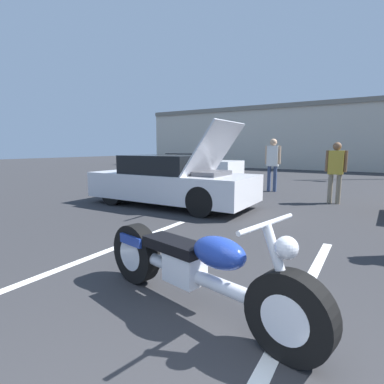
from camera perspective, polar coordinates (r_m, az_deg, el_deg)
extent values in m
cube|color=white|center=(4.30, -19.36, -11.85)|extent=(0.12, 4.63, 0.01)
cube|color=white|center=(2.96, 18.44, -21.56)|extent=(0.12, 4.63, 0.01)
cube|color=beige|center=(22.80, 31.12, 9.11)|extent=(32.00, 4.00, 4.40)
cube|color=slate|center=(22.95, 31.52, 14.22)|extent=(32.00, 4.20, 0.30)
cylinder|color=black|center=(2.32, 18.06, -21.52)|extent=(0.66, 0.29, 0.64)
cylinder|color=black|center=(3.40, -10.64, -11.36)|extent=(0.66, 0.29, 0.64)
cylinder|color=silver|center=(2.32, 18.06, -21.52)|extent=(0.38, 0.24, 0.35)
cylinder|color=silver|center=(3.40, -10.64, -11.36)|extent=(0.38, 0.24, 0.35)
cylinder|color=silver|center=(2.76, 0.58, -15.63)|extent=(1.50, 0.45, 0.12)
cube|color=silver|center=(2.83, -1.44, -14.12)|extent=(0.40, 0.31, 0.28)
ellipsoid|color=navy|center=(2.49, 5.15, -11.43)|extent=(0.55, 0.38, 0.26)
cube|color=black|center=(2.86, -3.37, -10.06)|extent=(0.69, 0.39, 0.10)
cube|color=navy|center=(3.31, -10.27, -8.70)|extent=(0.39, 0.29, 0.10)
cylinder|color=silver|center=(2.21, 16.32, -13.64)|extent=(0.31, 0.13, 0.63)
cylinder|color=silver|center=(2.17, 14.14, -5.85)|extent=(0.19, 0.69, 0.04)
sphere|color=silver|center=(2.14, 17.57, -10.08)|extent=(0.16, 0.16, 0.16)
cylinder|color=silver|center=(3.12, -3.51, -13.93)|extent=(1.15, 0.34, 0.09)
cube|color=silver|center=(7.63, -3.94, 1.20)|extent=(4.22, 1.76, 0.64)
cube|color=black|center=(7.68, -5.01, 5.32)|extent=(1.90, 1.58, 0.45)
cylinder|color=black|center=(6.33, 1.71, -1.86)|extent=(0.66, 0.22, 0.66)
cylinder|color=black|center=(7.67, 7.40, -0.11)|extent=(0.66, 0.22, 0.66)
cylinder|color=black|center=(7.94, -14.86, -0.03)|extent=(0.66, 0.22, 0.66)
cylinder|color=black|center=(9.04, -7.87, 1.18)|extent=(0.66, 0.22, 0.66)
cube|color=silver|center=(6.94, 4.17, 8.12)|extent=(0.89, 1.61, 1.23)
cube|color=#4C4C51|center=(7.00, 3.79, 2.84)|extent=(0.60, 0.96, 0.28)
cube|color=white|center=(15.64, 0.47, 4.90)|extent=(4.85, 2.02, 0.65)
cube|color=black|center=(15.72, -0.12, 6.75)|extent=(2.21, 1.74, 0.35)
cylinder|color=black|center=(14.19, 3.72, 3.75)|extent=(0.62, 0.24, 0.61)
cylinder|color=black|center=(15.63, 6.70, 4.15)|extent=(0.62, 0.24, 0.61)
cylinder|color=black|center=(15.86, -5.68, 4.22)|extent=(0.62, 0.24, 0.61)
cylinder|color=black|center=(17.16, -2.23, 4.58)|extent=(0.62, 0.24, 0.61)
cylinder|color=#38476B|center=(10.42, 14.46, 2.47)|extent=(0.12, 0.12, 0.85)
cylinder|color=#38476B|center=(10.36, 15.52, 2.40)|extent=(0.12, 0.12, 0.85)
cube|color=white|center=(10.34, 15.15, 6.64)|extent=(0.36, 0.20, 0.67)
cylinder|color=tan|center=(10.41, 13.99, 6.88)|extent=(0.08, 0.08, 0.61)
cylinder|color=tan|center=(10.28, 16.34, 6.77)|extent=(0.08, 0.08, 0.61)
sphere|color=tan|center=(10.34, 15.25, 9.14)|extent=(0.23, 0.23, 0.23)
cylinder|color=gray|center=(8.71, 24.81, 0.58)|extent=(0.12, 0.12, 0.78)
cylinder|color=gray|center=(8.69, 26.12, 0.48)|extent=(0.12, 0.12, 0.78)
cube|color=#B29933|center=(8.64, 25.76, 5.10)|extent=(0.36, 0.20, 0.61)
cylinder|color=brown|center=(8.66, 24.32, 5.40)|extent=(0.08, 0.08, 0.55)
cylinder|color=brown|center=(8.62, 27.23, 5.20)|extent=(0.08, 0.08, 0.55)
sphere|color=brown|center=(8.63, 25.94, 7.83)|extent=(0.21, 0.21, 0.21)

